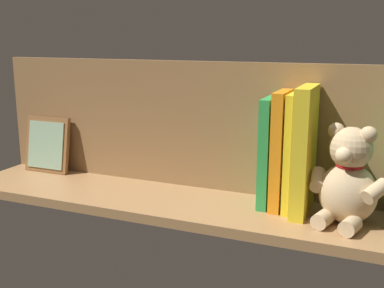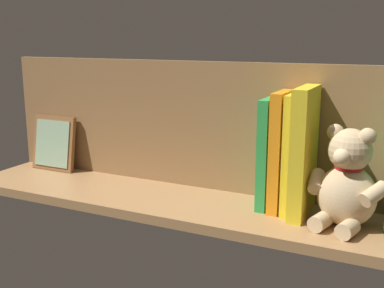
% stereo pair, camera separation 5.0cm
% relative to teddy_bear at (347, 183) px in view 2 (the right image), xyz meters
% --- Properties ---
extents(ground_plane, '(1.17, 0.24, 0.02)m').
position_rel_teddy_bear_xyz_m(ground_plane, '(0.34, -0.01, -0.10)').
color(ground_plane, '#A87A4C').
extents(shelf_back_panel, '(1.17, 0.02, 0.31)m').
position_rel_teddy_bear_xyz_m(shelf_back_panel, '(0.34, -0.11, 0.07)').
color(shelf_back_panel, olive).
rests_on(shelf_back_panel, ground_plane).
extents(teddy_bear, '(0.16, 0.15, 0.20)m').
position_rel_teddy_bear_xyz_m(teddy_bear, '(0.00, 0.00, 0.00)').
color(teddy_bear, '#D1B284').
rests_on(teddy_bear, ground_plane).
extents(book_2, '(0.03, 0.13, 0.27)m').
position_rel_teddy_bear_xyz_m(book_2, '(0.09, -0.03, 0.05)').
color(book_2, yellow).
rests_on(book_2, ground_plane).
extents(book_3, '(0.02, 0.11, 0.25)m').
position_rel_teddy_bear_xyz_m(book_3, '(0.12, -0.04, 0.04)').
color(book_3, yellow).
rests_on(book_3, ground_plane).
extents(book_4, '(0.02, 0.11, 0.25)m').
position_rel_teddy_bear_xyz_m(book_4, '(0.14, -0.04, 0.04)').
color(book_4, orange).
rests_on(book_4, ground_plane).
extents(book_5, '(0.02, 0.10, 0.24)m').
position_rel_teddy_bear_xyz_m(book_5, '(0.17, -0.04, 0.03)').
color(book_5, green).
rests_on(book_5, ground_plane).
extents(picture_frame_leaning, '(0.14, 0.04, 0.15)m').
position_rel_teddy_bear_xyz_m(picture_frame_leaning, '(0.80, -0.07, -0.01)').
color(picture_frame_leaning, brown).
rests_on(picture_frame_leaning, ground_plane).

